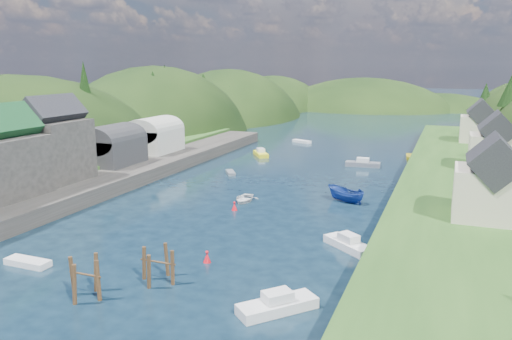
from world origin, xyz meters
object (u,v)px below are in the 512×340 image
at_px(piling_cluster_far, 158,268).
at_px(channel_buoy_near, 207,257).
at_px(piling_cluster_near, 86,282).
at_px(channel_buoy_far, 234,206).

xyz_separation_m(piling_cluster_far, channel_buoy_near, (1.82, 5.07, -0.68)).
relative_size(piling_cluster_near, piling_cluster_far, 1.08).
bearing_deg(channel_buoy_near, piling_cluster_near, -119.82).
distance_m(piling_cluster_far, channel_buoy_far, 20.84).
relative_size(piling_cluster_far, channel_buoy_near, 3.13).
bearing_deg(channel_buoy_near, piling_cluster_far, -109.73).
xyz_separation_m(piling_cluster_near, channel_buoy_near, (5.41, 9.44, -0.80)).
xyz_separation_m(channel_buoy_near, channel_buoy_far, (-4.24, 15.62, 0.00)).
bearing_deg(piling_cluster_near, piling_cluster_far, 50.59).
bearing_deg(piling_cluster_near, channel_buoy_far, 87.33).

